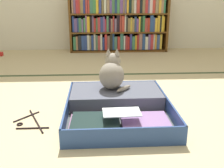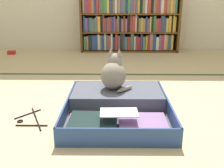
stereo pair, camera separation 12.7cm
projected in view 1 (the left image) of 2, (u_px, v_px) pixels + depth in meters
ground_plane at (103, 115)px, 1.92m from camera, size 10.00×10.00×0.00m
tatami_border at (101, 74)px, 2.87m from camera, size 4.80×0.05×0.00m
bookshelf at (118, 23)px, 3.93m from camera, size 1.43×0.26×0.83m
open_suitcase at (117, 104)px, 1.98m from camera, size 0.72×0.85×0.12m
black_cat at (112, 73)px, 2.08m from camera, size 0.28×0.27×0.31m
clothes_hanger at (31, 122)px, 1.81m from camera, size 0.26×0.35×0.01m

